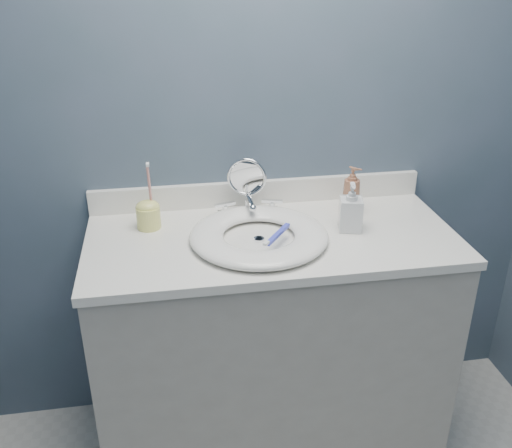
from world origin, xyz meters
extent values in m
cube|color=#405360|center=(0.00, 1.25, 1.20)|extent=(2.20, 0.02, 2.40)
cube|color=#B0ABA1|center=(0.00, 0.97, 0.42)|extent=(1.20, 0.55, 0.85)
cube|color=white|center=(0.00, 0.97, 0.86)|extent=(1.22, 0.57, 0.03)
cube|color=white|center=(0.00, 1.24, 0.93)|extent=(1.22, 0.02, 0.09)
cylinder|color=silver|center=(-0.05, 0.94, 0.88)|extent=(0.04, 0.04, 0.01)
cube|color=silver|center=(-0.05, 1.16, 0.89)|extent=(0.22, 0.05, 0.01)
cylinder|color=silver|center=(-0.05, 1.16, 0.92)|extent=(0.03, 0.03, 0.06)
cylinder|color=silver|center=(-0.05, 1.11, 0.94)|extent=(0.02, 0.09, 0.02)
sphere|color=silver|center=(-0.05, 1.06, 0.94)|extent=(0.03, 0.03, 0.03)
cylinder|color=silver|center=(-0.14, 1.16, 0.90)|extent=(0.02, 0.02, 0.03)
cube|color=silver|center=(-0.14, 1.16, 0.92)|extent=(0.08, 0.03, 0.01)
cylinder|color=silver|center=(0.04, 1.16, 0.90)|extent=(0.02, 0.02, 0.03)
cube|color=silver|center=(0.04, 1.16, 0.92)|extent=(0.08, 0.03, 0.01)
cylinder|color=silver|center=(-0.06, 1.17, 0.88)|extent=(0.08, 0.08, 0.01)
cylinder|color=silver|center=(-0.06, 1.17, 0.94)|extent=(0.01, 0.01, 0.10)
torus|color=silver|center=(-0.06, 1.17, 1.02)|extent=(0.14, 0.05, 0.14)
cylinder|color=white|center=(-0.06, 1.17, 1.02)|extent=(0.11, 0.04, 0.12)
imported|color=#9A6145|center=(0.31, 1.11, 0.97)|extent=(0.09, 0.09, 0.17)
imported|color=silver|center=(0.27, 0.97, 0.96)|extent=(0.09, 0.09, 0.17)
cylinder|color=#EEEC77|center=(-0.40, 1.10, 0.92)|extent=(0.08, 0.08, 0.08)
ellipsoid|color=#EEEC77|center=(-0.40, 1.10, 0.96)|extent=(0.08, 0.07, 0.05)
cylinder|color=#E0887F|center=(-0.39, 1.10, 1.03)|extent=(0.01, 0.03, 0.15)
cube|color=white|center=(-0.39, 1.09, 1.11)|extent=(0.01, 0.02, 0.01)
cube|color=blue|center=(0.00, 0.89, 0.92)|extent=(0.10, 0.13, 0.01)
cube|color=white|center=(-0.05, 0.82, 0.93)|extent=(0.02, 0.03, 0.01)
camera|label=1|loc=(-0.33, -0.67, 1.73)|focal=40.00mm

